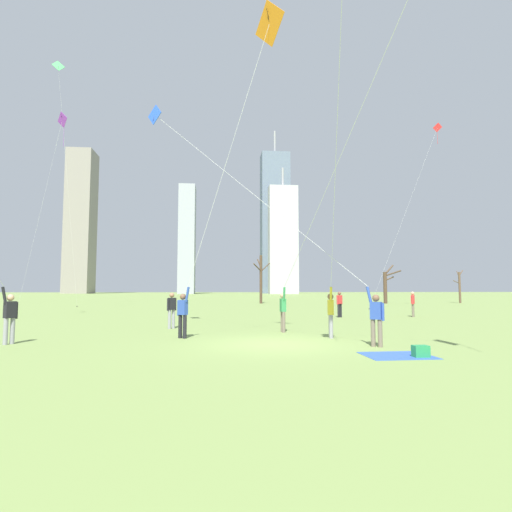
% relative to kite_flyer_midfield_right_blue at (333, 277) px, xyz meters
% --- Properties ---
extents(ground_plane, '(400.00, 400.00, 0.00)m').
position_rel_kite_flyer_midfield_right_blue_xyz_m(ground_plane, '(-1.99, 0.09, -2.18)').
color(ground_plane, '#7A934C').
extents(kite_flyer_midfield_right_blue, '(8.39, 6.58, 10.23)m').
position_rel_kite_flyer_midfield_right_blue_xyz_m(kite_flyer_midfield_right_blue, '(0.00, 0.00, 0.00)').
color(kite_flyer_midfield_right_blue, '#726656').
rests_on(kite_flyer_midfield_right_blue, ground).
extents(kite_flyer_far_back_orange, '(3.61, 2.81, 11.58)m').
position_rel_kite_flyer_midfield_right_blue_xyz_m(kite_flyer_far_back_orange, '(-4.41, 1.54, 1.02)').
color(kite_flyer_far_back_orange, black).
rests_on(kite_flyer_far_back_orange, ground).
extents(kite_flyer_midfield_center_pink, '(2.24, 9.00, 12.29)m').
position_rel_kite_flyer_midfield_right_blue_xyz_m(kite_flyer_midfield_center_pink, '(-0.03, -0.11, 0.92)').
color(kite_flyer_midfield_center_pink, gray).
rests_on(kite_flyer_midfield_center_pink, ground).
extents(kite_flyer_foreground_right_teal, '(3.20, 15.06, 14.08)m').
position_rel_kite_flyer_midfield_right_blue_xyz_m(kite_flyer_foreground_right_teal, '(-0.31, -0.17, 2.19)').
color(kite_flyer_foreground_right_teal, '#726656').
rests_on(kite_flyer_foreground_right_teal, ground).
extents(bystander_watching_nearby, '(0.43, 0.36, 1.62)m').
position_rel_kite_flyer_midfield_right_blue_xyz_m(bystander_watching_nearby, '(3.92, 12.17, -1.27)').
color(bystander_watching_nearby, black).
rests_on(bystander_watching_nearby, ground).
extents(bystander_far_off_by_trees, '(0.39, 0.38, 1.62)m').
position_rel_kite_flyer_midfield_right_blue_xyz_m(bystander_far_off_by_trees, '(-5.88, 5.73, -1.27)').
color(bystander_far_off_by_trees, gray).
rests_on(bystander_far_off_by_trees, ground).
extents(bystander_strolling_midfield, '(0.35, 0.45, 1.62)m').
position_rel_kite_flyer_midfield_right_blue_xyz_m(bystander_strolling_midfield, '(8.71, 12.06, -1.27)').
color(bystander_strolling_midfield, '#726656').
rests_on(bystander_strolling_midfield, ground).
extents(distant_kite_drifting_right_red, '(7.71, 0.68, 17.38)m').
position_rel_kite_flyer_midfield_right_blue_xyz_m(distant_kite_drifting_right_red, '(15.94, 22.34, 12.78)').
color(distant_kite_drifting_right_red, red).
rests_on(distant_kite_drifting_right_red, ground).
extents(distant_kite_drifting_left_purple, '(3.81, 1.25, 16.28)m').
position_rel_kite_flyer_midfield_right_blue_xyz_m(distant_kite_drifting_left_purple, '(-16.76, 20.96, 12.54)').
color(distant_kite_drifting_left_purple, purple).
rests_on(distant_kite_drifting_left_purple, ground).
extents(distant_kite_low_near_trees_green, '(2.85, 1.56, 24.87)m').
position_rel_kite_flyer_midfield_right_blue_xyz_m(distant_kite_low_near_trees_green, '(-19.75, 28.42, 20.21)').
color(distant_kite_low_near_trees_green, green).
rests_on(distant_kite_low_near_trees_green, ground).
extents(picnic_spot, '(1.82, 1.43, 0.31)m').
position_rel_kite_flyer_midfield_right_blue_xyz_m(picnic_spot, '(1.29, -2.70, -2.08)').
color(picnic_spot, '#3359B2').
rests_on(picnic_spot, ground).
extents(bare_tree_center, '(2.30, 2.66, 5.90)m').
position_rel_kite_flyer_midfield_right_blue_xyz_m(bare_tree_center, '(1.61, 36.87, 1.00)').
color(bare_tree_center, '#4C3828').
rests_on(bare_tree_center, ground).
extents(bare_tree_leftmost, '(1.95, 1.32, 4.76)m').
position_rel_kite_flyer_midfield_right_blue_xyz_m(bare_tree_leftmost, '(16.88, 35.30, 0.08)').
color(bare_tree_leftmost, '#4C3828').
rests_on(bare_tree_leftmost, ground).
extents(bare_tree_rightmost, '(1.83, 1.67, 4.18)m').
position_rel_kite_flyer_midfield_right_blue_xyz_m(bare_tree_rightmost, '(26.76, 35.93, -0.03)').
color(bare_tree_rightmost, brown).
rests_on(bare_tree_rightmost, ground).
extents(skyline_short_annex, '(5.71, 9.62, 38.61)m').
position_rel_kite_flyer_midfield_right_blue_xyz_m(skyline_short_annex, '(-14.25, 134.69, 17.13)').
color(skyline_short_annex, '#9EA3AD').
rests_on(skyline_short_annex, ground).
extents(skyline_mid_tower_right, '(9.26, 10.99, 54.27)m').
position_rel_kite_flyer_midfield_right_blue_xyz_m(skyline_mid_tower_right, '(-55.10, 146.90, 24.96)').
color(skyline_mid_tower_right, gray).
rests_on(skyline_mid_tower_right, ground).
extents(skyline_squat_block, '(9.91, 5.27, 43.93)m').
position_rel_kite_flyer_midfield_right_blue_xyz_m(skyline_squat_block, '(19.09, 125.92, 16.49)').
color(skyline_squat_block, '#B2B2B7').
rests_on(skyline_squat_block, ground).
extents(skyline_wide_slab, '(11.00, 8.48, 64.54)m').
position_rel_kite_flyer_midfield_right_blue_xyz_m(skyline_wide_slab, '(19.06, 144.77, 25.34)').
color(skyline_wide_slab, slate).
rests_on(skyline_wide_slab, ground).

